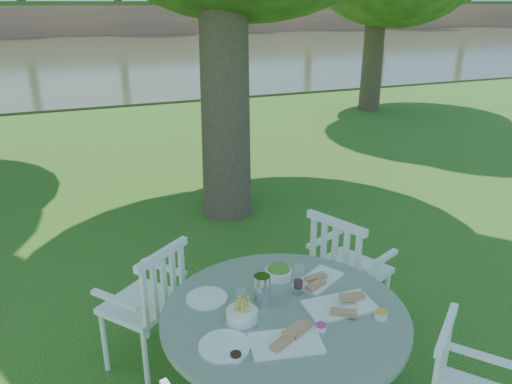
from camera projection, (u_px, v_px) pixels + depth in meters
ground at (264, 284)px, 4.67m from camera, size 140.00×140.00×0.00m
table at (284, 331)px, 2.98m from camera, size 1.46×1.46×0.77m
chair_ne at (343, 266)px, 3.79m from camera, size 0.64×0.66×1.01m
chair_nw at (152, 299)px, 3.42m from camera, size 0.66×0.66×0.96m
tableware at (275, 302)px, 2.96m from camera, size 1.12×0.88×0.20m
river at (80, 55)px, 24.54m from camera, size 100.00×28.00×0.12m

